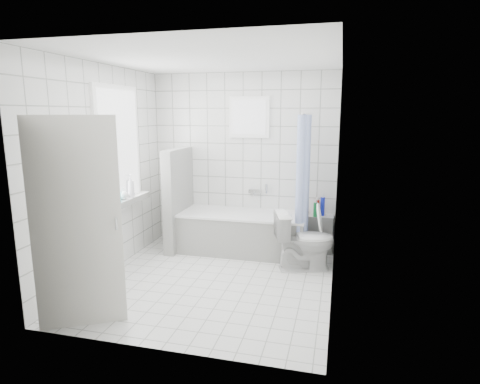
# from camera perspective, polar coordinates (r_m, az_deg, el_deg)

# --- Properties ---
(ground) EXTENTS (3.00, 3.00, 0.00)m
(ground) POSITION_cam_1_polar(r_m,az_deg,el_deg) (5.02, -3.73, -12.47)
(ground) COLOR white
(ground) RESTS_ON ground
(ceiling) EXTENTS (3.00, 3.00, 0.00)m
(ceiling) POSITION_cam_1_polar(r_m,az_deg,el_deg) (4.64, -4.16, 18.42)
(ceiling) COLOR white
(ceiling) RESTS_ON ground
(wall_back) EXTENTS (2.80, 0.02, 2.60)m
(wall_back) POSITION_cam_1_polar(r_m,az_deg,el_deg) (6.09, 0.43, 4.46)
(wall_back) COLOR white
(wall_back) RESTS_ON ground
(wall_front) EXTENTS (2.80, 0.02, 2.60)m
(wall_front) POSITION_cam_1_polar(r_m,az_deg,el_deg) (3.29, -12.03, -1.62)
(wall_front) COLOR white
(wall_front) RESTS_ON ground
(wall_left) EXTENTS (0.02, 3.00, 2.60)m
(wall_left) POSITION_cam_1_polar(r_m,az_deg,el_deg) (5.26, -18.63, 2.80)
(wall_left) COLOR white
(wall_left) RESTS_ON ground
(wall_right) EXTENTS (0.02, 3.00, 2.60)m
(wall_right) POSITION_cam_1_polar(r_m,az_deg,el_deg) (4.43, 13.55, 1.61)
(wall_right) COLOR white
(wall_right) RESTS_ON ground
(window_left) EXTENTS (0.01, 0.90, 1.40)m
(window_left) POSITION_cam_1_polar(r_m,az_deg,el_deg) (5.46, -16.73, 6.38)
(window_left) COLOR white
(window_left) RESTS_ON wall_left
(window_back) EXTENTS (0.50, 0.01, 0.50)m
(window_back) POSITION_cam_1_polar(r_m,az_deg,el_deg) (5.98, 1.29, 10.58)
(window_back) COLOR white
(window_back) RESTS_ON wall_back
(window_sill) EXTENTS (0.18, 1.02, 0.08)m
(window_sill) POSITION_cam_1_polar(r_m,az_deg,el_deg) (5.54, -15.90, -1.26)
(window_sill) COLOR white
(window_sill) RESTS_ON wall_left
(door) EXTENTS (0.72, 0.42, 2.00)m
(door) POSITION_cam_1_polar(r_m,az_deg,el_deg) (4.00, -22.19, -4.36)
(door) COLOR silver
(door) RESTS_ON ground
(bathtub) EXTENTS (1.83, 0.77, 0.58)m
(bathtub) POSITION_cam_1_polar(r_m,az_deg,el_deg) (5.92, 0.44, -5.74)
(bathtub) COLOR white
(bathtub) RESTS_ON ground
(partition_wall) EXTENTS (0.15, 0.85, 1.50)m
(partition_wall) POSITION_cam_1_polar(r_m,az_deg,el_deg) (6.05, -8.73, -0.98)
(partition_wall) COLOR white
(partition_wall) RESTS_ON ground
(tiled_ledge) EXTENTS (0.40, 0.24, 0.55)m
(tiled_ledge) POSITION_cam_1_polar(r_m,az_deg,el_deg) (6.02, 11.15, -5.82)
(tiled_ledge) COLOR white
(tiled_ledge) RESTS_ON ground
(toilet) EXTENTS (0.86, 0.65, 0.78)m
(toilet) POSITION_cam_1_polar(r_m,az_deg,el_deg) (5.30, 9.17, -6.83)
(toilet) COLOR white
(toilet) RESTS_ON ground
(curtain_rod) EXTENTS (0.02, 0.80, 0.02)m
(curtain_rod) POSITION_cam_1_polar(r_m,az_deg,el_deg) (5.49, 9.28, 10.91)
(curtain_rod) COLOR silver
(curtain_rod) RESTS_ON wall_back
(shower_curtain) EXTENTS (0.14, 0.48, 1.78)m
(shower_curtain) POSITION_cam_1_polar(r_m,az_deg,el_deg) (5.44, 8.86, 1.40)
(shower_curtain) COLOR #425EC4
(shower_curtain) RESTS_ON curtain_rod
(tub_faucet) EXTENTS (0.18, 0.06, 0.06)m
(tub_faucet) POSITION_cam_1_polar(r_m,az_deg,el_deg) (6.08, 2.11, 0.15)
(tub_faucet) COLOR silver
(tub_faucet) RESTS_ON wall_back
(sill_bottles) EXTENTS (0.17, 0.47, 0.31)m
(sill_bottles) POSITION_cam_1_polar(r_m,az_deg,el_deg) (5.50, -15.90, 0.36)
(sill_bottles) COLOR #38F3FF
(sill_bottles) RESTS_ON window_sill
(ledge_bottles) EXTENTS (0.16, 0.15, 0.27)m
(ledge_bottles) POSITION_cam_1_polar(r_m,az_deg,el_deg) (5.89, 11.13, -2.21)
(ledge_bottles) COLOR #189443
(ledge_bottles) RESTS_ON tiled_ledge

